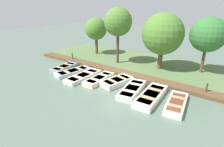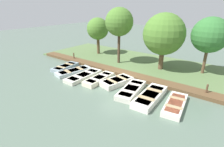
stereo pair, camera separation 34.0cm
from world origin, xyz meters
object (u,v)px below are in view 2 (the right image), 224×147
object	(u,v)px
park_tree_far_left	(98,29)
park_tree_right	(210,35)
rowboat_2	(84,76)
mooring_post_near	(74,57)
rowboat_3	(99,79)
rowboat_6	(150,96)
rowboat_7	(175,104)
rowboat_4	(117,81)
rowboat_5	(131,90)
park_tree_center	(164,34)
park_tree_left	(119,22)
rowboat_1	(74,71)
mooring_post_far	(207,90)
rowboat_0	(65,67)

from	to	relation	value
park_tree_far_left	park_tree_right	size ratio (longest dim) A/B	0.90
rowboat_2	mooring_post_near	distance (m)	5.21
rowboat_3	park_tree_right	xyz separation A→B (m)	(-6.79, 6.36, 3.29)
rowboat_6	rowboat_7	bearing A→B (deg)	89.56
rowboat_6	mooring_post_near	bearing A→B (deg)	-107.86
rowboat_4	rowboat_7	world-z (taller)	rowboat_4
rowboat_5	park_tree_center	xyz separation A→B (m)	(-5.60, -0.21, 3.19)
rowboat_3	park_tree_left	size ratio (longest dim) A/B	0.54
rowboat_7	rowboat_1	bearing A→B (deg)	-97.88
rowboat_1	mooring_post_near	size ratio (longest dim) A/B	3.72
rowboat_2	rowboat_6	bearing A→B (deg)	90.00
rowboat_2	park_tree_center	size ratio (longest dim) A/B	0.67
park_tree_right	rowboat_2	bearing A→B (deg)	-48.27
rowboat_6	park_tree_far_left	distance (m)	12.35
rowboat_7	mooring_post_far	bearing A→B (deg)	147.83
park_tree_right	rowboat_1	bearing A→B (deg)	-54.01
rowboat_2	rowboat_5	distance (m)	4.67
rowboat_0	rowboat_7	bearing A→B (deg)	80.50
mooring_post_far	rowboat_5	bearing A→B (deg)	-59.02
rowboat_5	rowboat_7	world-z (taller)	rowboat_5
mooring_post_far	park_tree_right	world-z (taller)	park_tree_right
park_tree_far_left	park_tree_center	world-z (taller)	park_tree_center
rowboat_1	rowboat_2	world-z (taller)	rowboat_1
rowboat_0	rowboat_5	bearing A→B (deg)	79.91
park_tree_far_left	park_tree_center	xyz separation A→B (m)	(0.66, 8.45, 0.25)
rowboat_0	rowboat_4	bearing A→B (deg)	83.90
park_tree_far_left	mooring_post_far	bearing A→B (deg)	74.29
park_tree_far_left	park_tree_center	size ratio (longest dim) A/B	0.85
park_tree_center	mooring_post_far	bearing A→B (deg)	56.62
rowboat_4	park_tree_right	world-z (taller)	park_tree_right
rowboat_4	park_tree_center	size ratio (longest dim) A/B	0.54
rowboat_4	park_tree_left	size ratio (longest dim) A/B	0.50
mooring_post_near	park_tree_far_left	size ratio (longest dim) A/B	0.20
mooring_post_far	park_tree_right	size ratio (longest dim) A/B	0.18
rowboat_2	park_tree_center	xyz separation A→B (m)	(-5.78, 4.45, 3.22)
rowboat_4	mooring_post_near	world-z (taller)	mooring_post_near
park_tree_far_left	rowboat_6	bearing A→B (deg)	57.94
rowboat_4	rowboat_5	world-z (taller)	rowboat_4
park_tree_far_left	park_tree_left	world-z (taller)	park_tree_left
rowboat_7	park_tree_right	distance (m)	7.64
rowboat_3	rowboat_6	bearing A→B (deg)	85.91
rowboat_1	rowboat_4	world-z (taller)	rowboat_4
rowboat_5	rowboat_6	xyz separation A→B (m)	(0.11, 1.50, 0.02)
park_tree_center	park_tree_far_left	bearing A→B (deg)	-94.47
rowboat_0	park_tree_right	bearing A→B (deg)	113.05
rowboat_4	park_tree_center	distance (m)	6.17
rowboat_6	rowboat_1	bearing A→B (deg)	-94.50
rowboat_7	park_tree_far_left	bearing A→B (deg)	-125.59
park_tree_left	park_tree_right	size ratio (longest dim) A/B	1.14
rowboat_7	park_tree_center	size ratio (longest dim) A/B	0.59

